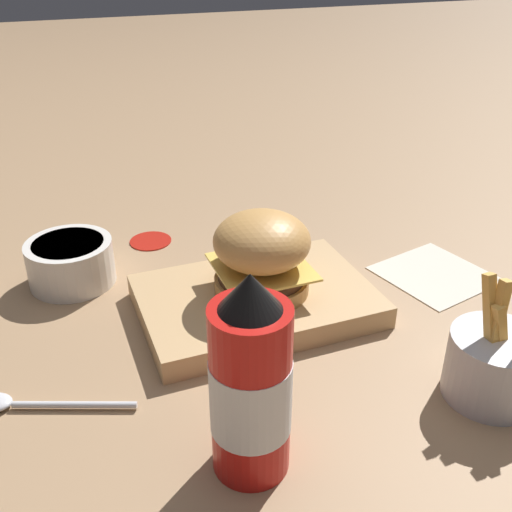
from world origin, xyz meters
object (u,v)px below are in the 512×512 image
at_px(serving_board, 256,301).
at_px(side_bowl, 71,261).
at_px(ketchup_bottle, 251,386).
at_px(burger, 262,253).
at_px(spoon, 18,405).
at_px(fries_basket, 494,364).

bearing_deg(serving_board, side_bowl, 142.96).
bearing_deg(side_bowl, ketchup_bottle, -73.37).
xyz_separation_m(serving_board, burger, (0.01, -0.00, 0.07)).
xyz_separation_m(serving_board, ketchup_bottle, (-0.09, -0.23, 0.08)).
height_order(serving_board, spoon, serving_board).
bearing_deg(fries_basket, ketchup_bottle, 179.12).
bearing_deg(ketchup_bottle, serving_board, 67.77).
bearing_deg(fries_basket, burger, 125.00).
xyz_separation_m(burger, side_bowl, (-0.22, 0.16, -0.05)).
distance_m(ketchup_bottle, side_bowl, 0.41).
relative_size(serving_board, side_bowl, 2.49).
bearing_deg(fries_basket, serving_board, 126.21).
xyz_separation_m(burger, fries_basket, (0.16, -0.23, -0.04)).
bearing_deg(burger, side_bowl, 143.91).
bearing_deg(ketchup_bottle, spoon, 142.60).
relative_size(fries_basket, spoon, 0.87).
distance_m(burger, spoon, 0.32).
bearing_deg(spoon, ketchup_bottle, 164.00).
bearing_deg(burger, fries_basket, -55.00).
bearing_deg(burger, spoon, -165.14).
relative_size(fries_basket, side_bowl, 1.23).
relative_size(burger, fries_basket, 0.83).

